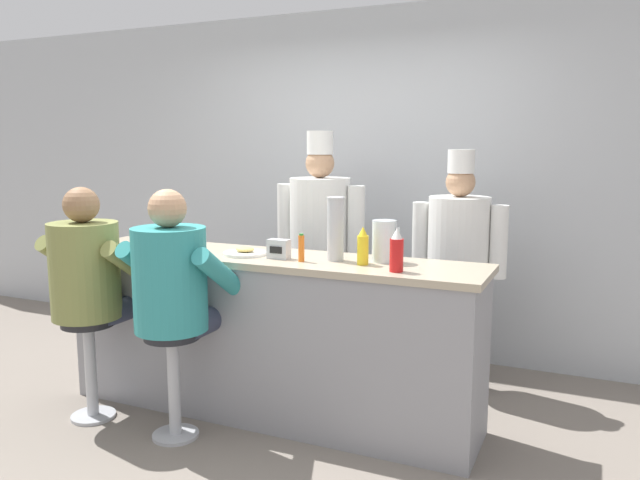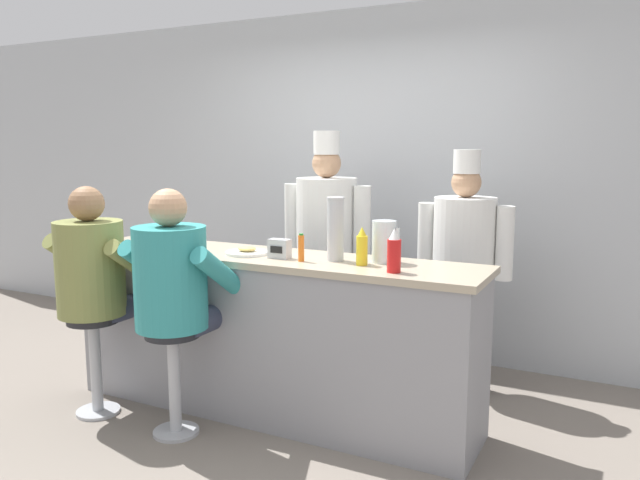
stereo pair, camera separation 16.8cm
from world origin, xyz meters
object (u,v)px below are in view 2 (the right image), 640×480
(mustard_bottle_yellow, at_px, (362,247))
(cook_in_whites_far, at_px, (464,261))
(cup_stack_steel, at_px, (335,229))
(diner_seated_teal, at_px, (175,283))
(water_pitcher_clear, at_px, (384,242))
(diner_seated_olive, at_px, (95,274))
(napkin_dispenser_chrome, at_px, (280,249))
(cook_in_whites_near, at_px, (326,240))
(cereal_bowl, at_px, (183,249))
(ketchup_bottle_red, at_px, (394,252))
(breakfast_plate, at_px, (247,252))
(coffee_mug_blue, at_px, (164,244))
(hot_sauce_bottle_orange, at_px, (301,248))

(mustard_bottle_yellow, bearing_deg, cook_in_whites_far, 70.32)
(cook_in_whites_far, bearing_deg, mustard_bottle_yellow, -109.68)
(cup_stack_steel, bearing_deg, cook_in_whites_far, 59.48)
(diner_seated_teal, height_order, cook_in_whites_far, cook_in_whites_far)
(water_pitcher_clear, relative_size, diner_seated_olive, 0.17)
(napkin_dispenser_chrome, xyz_separation_m, cook_in_whites_near, (-0.16, 0.94, -0.09))
(cereal_bowl, relative_size, diner_seated_olive, 0.10)
(cup_stack_steel, bearing_deg, ketchup_bottle_red, -21.15)
(breakfast_plate, bearing_deg, cook_in_whites_near, 84.77)
(cereal_bowl, relative_size, cook_in_whites_near, 0.08)
(breakfast_plate, height_order, cook_in_whites_near, cook_in_whites_near)
(ketchup_bottle_red, distance_m, napkin_dispenser_chrome, 0.74)
(mustard_bottle_yellow, height_order, coffee_mug_blue, mustard_bottle_yellow)
(cup_stack_steel, relative_size, cook_in_whites_near, 0.21)
(diner_seated_olive, relative_size, diner_seated_teal, 1.00)
(coffee_mug_blue, bearing_deg, cereal_bowl, -5.74)
(hot_sauce_bottle_orange, relative_size, cook_in_whites_far, 0.10)
(hot_sauce_bottle_orange, relative_size, water_pitcher_clear, 0.67)
(ketchup_bottle_red, bearing_deg, cook_in_whites_far, 84.17)
(hot_sauce_bottle_orange, xyz_separation_m, diner_seated_olive, (-1.22, -0.38, -0.20))
(cup_stack_steel, bearing_deg, diner_seated_olive, -160.85)
(coffee_mug_blue, distance_m, diner_seated_teal, 0.47)
(diner_seated_teal, xyz_separation_m, cook_in_whites_far, (1.29, 1.36, 0.01))
(cereal_bowl, xyz_separation_m, diner_seated_olive, (-0.46, -0.28, -0.14))
(cook_in_whites_near, bearing_deg, cup_stack_steel, -60.63)
(hot_sauce_bottle_orange, relative_size, diner_seated_teal, 0.11)
(cup_stack_steel, bearing_deg, breakfast_plate, -174.84)
(cereal_bowl, distance_m, coffee_mug_blue, 0.17)
(mustard_bottle_yellow, relative_size, coffee_mug_blue, 1.69)
(coffee_mug_blue, height_order, cook_in_whites_far, cook_in_whites_far)
(breakfast_plate, bearing_deg, water_pitcher_clear, 8.76)
(hot_sauce_bottle_orange, relative_size, cook_in_whites_near, 0.09)
(hot_sauce_bottle_orange, xyz_separation_m, cup_stack_steel, (0.16, 0.11, 0.11))
(cereal_bowl, xyz_separation_m, cook_in_whites_far, (1.45, 1.08, -0.13))
(cup_stack_steel, xyz_separation_m, cook_in_whites_far, (0.52, 0.88, -0.29))
(breakfast_plate, xyz_separation_m, diner_seated_olive, (-0.82, -0.43, -0.13))
(ketchup_bottle_red, bearing_deg, cup_stack_steel, 158.85)
(water_pitcher_clear, xyz_separation_m, napkin_dispenser_chrome, (-0.59, -0.16, -0.06))
(coffee_mug_blue, bearing_deg, diner_seated_teal, -42.02)
(hot_sauce_bottle_orange, distance_m, napkin_dispenser_chrome, 0.16)
(ketchup_bottle_red, relative_size, cup_stack_steel, 0.63)
(breakfast_plate, distance_m, coffee_mug_blue, 0.55)
(cereal_bowl, xyz_separation_m, napkin_dispenser_chrome, (0.61, 0.12, 0.03))
(water_pitcher_clear, bearing_deg, cook_in_whites_near, 133.75)
(mustard_bottle_yellow, distance_m, cup_stack_steel, 0.21)
(mustard_bottle_yellow, height_order, hot_sauce_bottle_orange, mustard_bottle_yellow)
(ketchup_bottle_red, height_order, hot_sauce_bottle_orange, ketchup_bottle_red)
(diner_seated_teal, height_order, cook_in_whites_near, cook_in_whites_near)
(mustard_bottle_yellow, relative_size, cook_in_whites_near, 0.12)
(water_pitcher_clear, distance_m, napkin_dispenser_chrome, 0.61)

